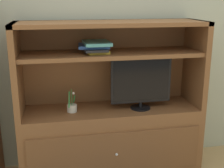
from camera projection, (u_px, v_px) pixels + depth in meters
name	position (u px, v px, depth m)	size (l,w,h in m)	color
painted_rear_wall	(104.00, 28.00, 2.98)	(6.00, 0.10, 2.80)	#ADB29E
media_console	(111.00, 127.00, 2.90)	(1.69, 0.53, 1.49)	brown
tv_monitor	(141.00, 82.00, 2.76)	(0.56, 0.19, 0.48)	black
potted_plant	(72.00, 108.00, 2.74)	(0.09, 0.11, 0.22)	beige
magazine_stack	(95.00, 46.00, 2.65)	(0.29, 0.34, 0.10)	gold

